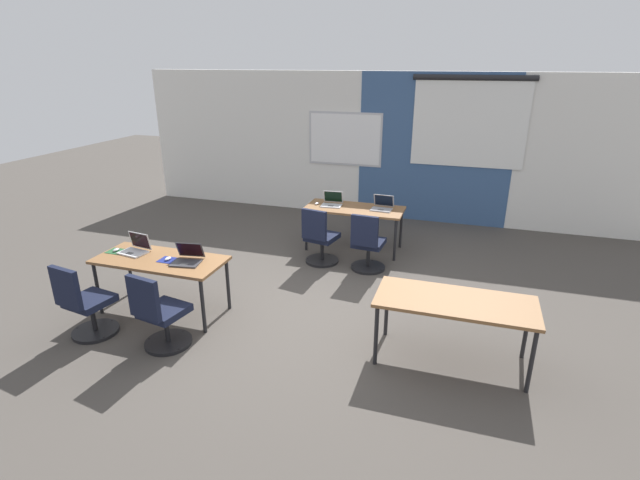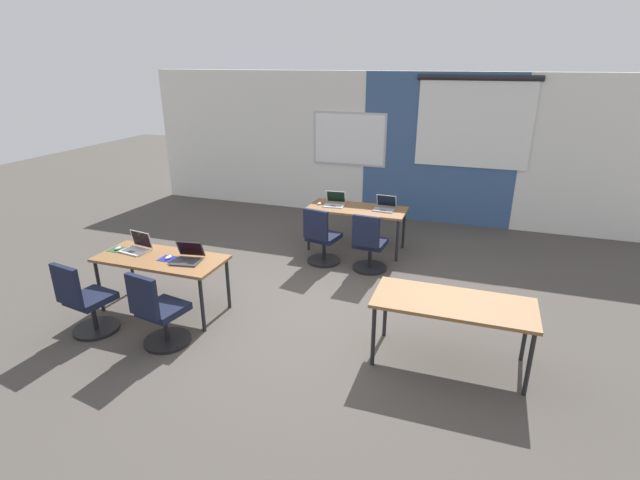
{
  "view_description": "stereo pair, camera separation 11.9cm",
  "coord_description": "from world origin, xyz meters",
  "px_view_note": "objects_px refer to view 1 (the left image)",
  "views": [
    {
      "loc": [
        1.75,
        -5.09,
        2.99
      ],
      "look_at": [
        0.04,
        0.22,
        0.88
      ],
      "focal_mm": 26.69,
      "sensor_mm": 36.0,
      "label": 1
    },
    {
      "loc": [
        1.86,
        -5.05,
        2.99
      ],
      "look_at": [
        0.04,
        0.22,
        0.88
      ],
      "focal_mm": 26.69,
      "sensor_mm": 36.0,
      "label": 2
    }
  ],
  "objects_px": {
    "desk_far_center": "(354,211)",
    "laptop_far_right": "(382,206)",
    "desk_near_right": "(455,305)",
    "chair_far_right": "(367,247)",
    "chair_far_left": "(320,241)",
    "desk_near_left": "(160,263)",
    "mouse_near_left_end": "(116,250)",
    "chair_near_left_end": "(85,307)",
    "mouse_far_left": "(317,203)",
    "mouse_near_left_inner": "(168,259)",
    "laptop_near_left_inner": "(187,258)",
    "laptop_far_left": "(332,202)",
    "chair_near_left_inner": "(160,317)",
    "laptop_near_left_end": "(135,248)"
  },
  "relations": [
    {
      "from": "desk_near_left",
      "to": "mouse_near_left_inner",
      "type": "bearing_deg",
      "value": -5.23
    },
    {
      "from": "desk_near_right",
      "to": "mouse_near_left_end",
      "type": "distance_m",
      "value": 4.17
    },
    {
      "from": "chair_far_right",
      "to": "chair_near_left_inner",
      "type": "height_order",
      "value": "same"
    },
    {
      "from": "desk_near_left",
      "to": "mouse_near_left_inner",
      "type": "height_order",
      "value": "mouse_near_left_inner"
    },
    {
      "from": "mouse_near_left_inner",
      "to": "chair_near_left_inner",
      "type": "xyz_separation_m",
      "value": [
        0.33,
        -0.7,
        -0.36
      ]
    },
    {
      "from": "desk_near_right",
      "to": "laptop_far_right",
      "type": "height_order",
      "value": "laptop_far_right"
    },
    {
      "from": "chair_near_left_inner",
      "to": "chair_far_left",
      "type": "height_order",
      "value": "same"
    },
    {
      "from": "mouse_near_left_inner",
      "to": "mouse_far_left",
      "type": "distance_m",
      "value": 2.97
    },
    {
      "from": "laptop_far_right",
      "to": "chair_far_right",
      "type": "xyz_separation_m",
      "value": [
        -0.04,
        -0.86,
        -0.39
      ]
    },
    {
      "from": "chair_far_right",
      "to": "laptop_near_left_inner",
      "type": "bearing_deg",
      "value": 52.48
    },
    {
      "from": "chair_near_left_end",
      "to": "desk_far_center",
      "type": "bearing_deg",
      "value": -112.76
    },
    {
      "from": "laptop_near_left_end",
      "to": "mouse_near_left_end",
      "type": "xyz_separation_m",
      "value": [
        -0.25,
        -0.06,
        -0.03
      ]
    },
    {
      "from": "desk_near_left",
      "to": "chair_far_right",
      "type": "height_order",
      "value": "chair_far_right"
    },
    {
      "from": "mouse_near_left_inner",
      "to": "chair_near_left_inner",
      "type": "bearing_deg",
      "value": -64.54
    },
    {
      "from": "desk_near_right",
      "to": "desk_far_center",
      "type": "height_order",
      "value": "same"
    },
    {
      "from": "chair_far_right",
      "to": "chair_far_left",
      "type": "height_order",
      "value": "same"
    },
    {
      "from": "laptop_near_left_inner",
      "to": "chair_far_left",
      "type": "distance_m",
      "value": 2.3
    },
    {
      "from": "chair_far_right",
      "to": "chair_near_left_end",
      "type": "bearing_deg",
      "value": 50.49
    },
    {
      "from": "laptop_near_left_end",
      "to": "laptop_near_left_inner",
      "type": "relative_size",
      "value": 0.97
    },
    {
      "from": "desk_near_right",
      "to": "laptop_near_left_inner",
      "type": "bearing_deg",
      "value": 179.81
    },
    {
      "from": "chair_far_right",
      "to": "mouse_near_left_end",
      "type": "relative_size",
      "value": 9.08
    },
    {
      "from": "mouse_far_left",
      "to": "laptop_near_left_end",
      "type": "bearing_deg",
      "value": -119.37
    },
    {
      "from": "chair_near_left_inner",
      "to": "chair_far_left",
      "type": "distance_m",
      "value": 2.9
    },
    {
      "from": "desk_far_center",
      "to": "laptop_far_left",
      "type": "height_order",
      "value": "laptop_far_left"
    },
    {
      "from": "chair_far_right",
      "to": "chair_far_left",
      "type": "xyz_separation_m",
      "value": [
        -0.75,
        0.03,
        0.0
      ]
    },
    {
      "from": "desk_near_right",
      "to": "laptop_far_right",
      "type": "relative_size",
      "value": 4.63
    },
    {
      "from": "laptop_far_right",
      "to": "laptop_near_left_end",
      "type": "relative_size",
      "value": 0.94
    },
    {
      "from": "laptop_far_left",
      "to": "mouse_far_left",
      "type": "height_order",
      "value": "laptop_far_left"
    },
    {
      "from": "laptop_far_left",
      "to": "chair_far_right",
      "type": "bearing_deg",
      "value": -50.59
    },
    {
      "from": "desk_far_center",
      "to": "laptop_far_right",
      "type": "distance_m",
      "value": 0.46
    },
    {
      "from": "chair_near_left_end",
      "to": "laptop_near_left_inner",
      "type": "distance_m",
      "value": 1.24
    },
    {
      "from": "laptop_near_left_inner",
      "to": "mouse_near_left_inner",
      "type": "bearing_deg",
      "value": 175.49
    },
    {
      "from": "mouse_near_left_inner",
      "to": "desk_near_left",
      "type": "bearing_deg",
      "value": 174.77
    },
    {
      "from": "chair_near_left_end",
      "to": "mouse_far_left",
      "type": "distance_m",
      "value": 3.92
    },
    {
      "from": "chair_near_left_end",
      "to": "chair_far_left",
      "type": "height_order",
      "value": "same"
    },
    {
      "from": "mouse_near_left_end",
      "to": "laptop_near_left_inner",
      "type": "xyz_separation_m",
      "value": [
        1.05,
        -0.02,
        0.03
      ]
    },
    {
      "from": "laptop_far_right",
      "to": "mouse_near_left_inner",
      "type": "relative_size",
      "value": 3.39
    },
    {
      "from": "desk_far_center",
      "to": "chair_far_left",
      "type": "distance_m",
      "value": 0.89
    },
    {
      "from": "laptop_far_right",
      "to": "mouse_near_left_inner",
      "type": "height_order",
      "value": "laptop_far_right"
    },
    {
      "from": "laptop_near_left_end",
      "to": "mouse_far_left",
      "type": "xyz_separation_m",
      "value": [
        1.52,
        2.7,
        -0.03
      ]
    },
    {
      "from": "chair_far_right",
      "to": "laptop_near_left_inner",
      "type": "height_order",
      "value": "laptop_near_left_inner"
    },
    {
      "from": "desk_far_center",
      "to": "chair_near_left_inner",
      "type": "relative_size",
      "value": 1.74
    },
    {
      "from": "desk_near_left",
      "to": "chair_near_left_end",
      "type": "height_order",
      "value": "chair_near_left_end"
    },
    {
      "from": "chair_near_left_end",
      "to": "laptop_near_left_end",
      "type": "bearing_deg",
      "value": -85.41
    },
    {
      "from": "desk_near_left",
      "to": "mouse_near_left_inner",
      "type": "xyz_separation_m",
      "value": [
        0.13,
        -0.01,
        0.08
      ]
    },
    {
      "from": "desk_near_left",
      "to": "mouse_far_left",
      "type": "relative_size",
      "value": 14.72
    },
    {
      "from": "laptop_far_right",
      "to": "mouse_near_left_end",
      "type": "height_order",
      "value": "laptop_far_right"
    },
    {
      "from": "desk_near_left",
      "to": "chair_far_right",
      "type": "bearing_deg",
      "value": 42.88
    },
    {
      "from": "desk_far_center",
      "to": "chair_near_left_inner",
      "type": "distance_m",
      "value": 3.75
    },
    {
      "from": "chair_near_left_end",
      "to": "mouse_far_left",
      "type": "bearing_deg",
      "value": -104.77
    }
  ]
}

